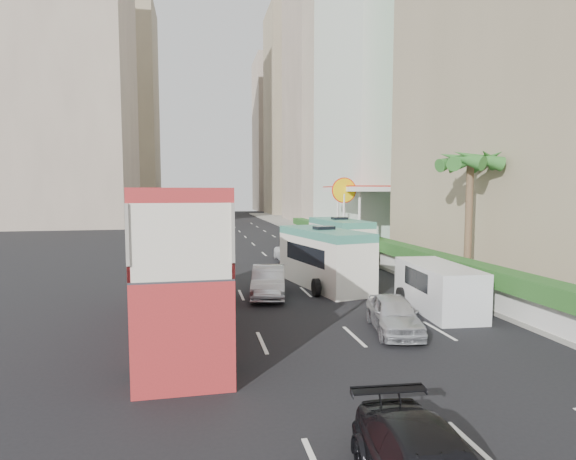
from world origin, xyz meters
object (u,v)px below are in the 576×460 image
object	(u,v)px
van_asset	(291,261)
minibus_near	(324,258)
minibus_far	(339,241)
panel_van_far	(318,239)
double_decker_bus	(187,260)
palm_tree	(468,223)
car_silver_lane_a	(268,296)
shell_station	(368,216)
car_silver_lane_b	(393,332)
panel_van_near	(438,288)

from	to	relation	value
van_asset	minibus_near	size ratio (longest dim) A/B	0.62
minibus_far	panel_van_far	bearing A→B (deg)	83.32
double_decker_bus	palm_tree	xyz separation A→B (m)	(13.80, 4.00, 0.85)
car_silver_lane_a	minibus_near	xyz separation A→B (m)	(3.24, 1.77, 1.50)
van_asset	minibus_near	bearing A→B (deg)	-89.92
minibus_far	panel_van_far	size ratio (longest dim) A/B	1.44
car_silver_lane_a	shell_station	world-z (taller)	shell_station
car_silver_lane_b	panel_van_near	bearing A→B (deg)	48.60
car_silver_lane_a	car_silver_lane_b	size ratio (longest dim) A/B	1.15
car_silver_lane_a	minibus_far	bearing A→B (deg)	64.48
minibus_near	palm_tree	xyz separation A→B (m)	(6.91, -2.29, 1.88)
panel_van_far	shell_station	world-z (taller)	shell_station
car_silver_lane_a	minibus_far	world-z (taller)	minibus_far
car_silver_lane_b	panel_van_near	size ratio (longest dim) A/B	0.78
van_asset	panel_van_near	xyz separation A→B (m)	(3.25, -14.25, 0.97)
double_decker_bus	minibus_near	world-z (taller)	double_decker_bus
car_silver_lane_b	van_asset	xyz separation A→B (m)	(-0.22, 16.55, 0.00)
panel_van_far	palm_tree	size ratio (longest dim) A/B	0.75
palm_tree	double_decker_bus	bearing A→B (deg)	-163.84
van_asset	panel_van_far	distance (m)	6.85
double_decker_bus	panel_van_near	bearing A→B (deg)	3.05
minibus_near	shell_station	bearing A→B (deg)	49.94
minibus_near	shell_station	distance (m)	19.07
double_decker_bus	van_asset	bearing A→B (deg)	64.89
car_silver_lane_a	panel_van_far	world-z (taller)	panel_van_far
panel_van_far	minibus_far	bearing A→B (deg)	-87.50
car_silver_lane_a	panel_van_near	bearing A→B (deg)	-21.16
car_silver_lane_a	minibus_far	xyz separation A→B (m)	(6.45, 8.98, 1.53)
double_decker_bus	minibus_far	world-z (taller)	double_decker_bus
car_silver_lane_b	panel_van_near	world-z (taller)	panel_van_near
double_decker_bus	panel_van_near	size ratio (longest dim) A/B	2.26
shell_station	car_silver_lane_b	bearing A→B (deg)	-109.66
car_silver_lane_a	double_decker_bus	bearing A→B (deg)	-118.72
car_silver_lane_b	panel_van_far	bearing A→B (deg)	92.76
double_decker_bus	palm_tree	bearing A→B (deg)	16.16
car_silver_lane_b	shell_station	size ratio (longest dim) A/B	0.47
palm_tree	car_silver_lane_a	bearing A→B (deg)	177.04
panel_van_far	panel_van_near	bearing A→B (deg)	-85.08
minibus_near	panel_van_far	distance (m)	14.72
car_silver_lane_a	panel_van_far	xyz separation A→B (m)	(6.87, 16.02, 0.96)
van_asset	shell_station	xyz separation A→B (m)	(9.07, 8.21, 2.75)
panel_van_near	palm_tree	world-z (taller)	palm_tree
minibus_near	shell_station	size ratio (longest dim) A/B	0.85
minibus_far	minibus_near	bearing A→B (deg)	-117.33
car_silver_lane_b	panel_van_far	xyz separation A→B (m)	(3.37, 22.31, 0.96)
shell_station	minibus_far	bearing A→B (deg)	-121.82
minibus_far	panel_van_near	xyz separation A→B (m)	(0.08, -12.96, -0.55)
car_silver_lane_b	shell_station	bearing A→B (deg)	81.69
shell_station	palm_tree	bearing A→B (deg)	-96.60
shell_station	panel_van_far	bearing A→B (deg)	-155.88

